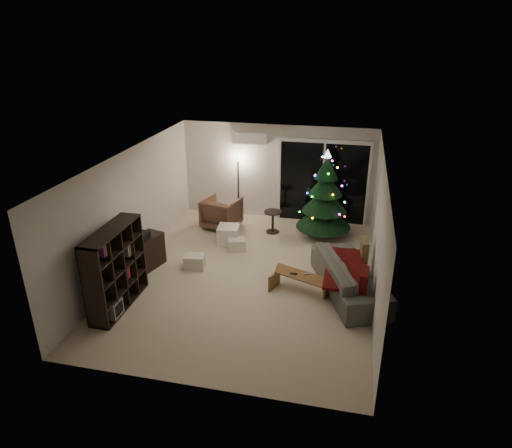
{
  "coord_description": "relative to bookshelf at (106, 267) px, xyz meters",
  "views": [
    {
      "loc": [
        1.97,
        -8.01,
        4.76
      ],
      "look_at": [
        0.1,
        0.3,
        1.05
      ],
      "focal_mm": 32.0,
      "sensor_mm": 36.0,
      "label": 1
    }
  ],
  "objects": [
    {
      "name": "cardboard_box_b",
      "position": [
        1.72,
        2.66,
        -0.63
      ],
      "size": [
        0.46,
        0.4,
        0.27
      ],
      "primitive_type": "cube",
      "rotation": [
        0.0,
        0.0,
        0.33
      ],
      "color": "beige",
      "rests_on": "floor"
    },
    {
      "name": "room",
      "position": [
        2.71,
        3.07,
        0.25
      ],
      "size": [
        6.5,
        7.51,
        2.6
      ],
      "color": "beige",
      "rests_on": "ground"
    },
    {
      "name": "side_table",
      "position": [
        2.34,
        3.83,
        -0.49
      ],
      "size": [
        0.58,
        0.58,
        0.56
      ],
      "primitive_type": "cylinder",
      "rotation": [
        0.0,
        0.0,
        -0.39
      ],
      "color": "black",
      "rests_on": "floor"
    },
    {
      "name": "sofa",
      "position": [
        4.3,
        1.41,
        -0.43
      ],
      "size": [
        1.69,
        2.49,
        0.68
      ],
      "primitive_type": "imported",
      "rotation": [
        0.0,
        0.0,
        1.94
      ],
      "color": "#4C4E4A",
      "rests_on": "floor"
    },
    {
      "name": "media_cabinet",
      "position": [
        0.0,
        1.29,
        -0.41
      ],
      "size": [
        0.72,
        1.21,
        0.71
      ],
      "primitive_type": "cube",
      "rotation": [
        0.0,
        0.0,
        -0.27
      ],
      "color": "black",
      "rests_on": "floor"
    },
    {
      "name": "cushion_a",
      "position": [
        4.55,
        2.06,
        -0.16
      ],
      "size": [
        0.17,
        0.46,
        0.45
      ],
      "primitive_type": "cube",
      "rotation": [
        0.0,
        0.0,
        0.09
      ],
      "color": "brown",
      "rests_on": "sofa"
    },
    {
      "name": "sofa_throw",
      "position": [
        4.2,
        1.41,
        -0.28
      ],
      "size": [
        0.72,
        1.67,
        0.06
      ],
      "primitive_type": "cube",
      "color": "#440908",
      "rests_on": "sofa"
    },
    {
      "name": "stereo",
      "position": [
        0.0,
        1.29,
        0.02
      ],
      "size": [
        0.36,
        0.43,
        0.15
      ],
      "primitive_type": "cube",
      "color": "black",
      "rests_on": "media_cabinet"
    },
    {
      "name": "floor_lamp",
      "position": [
        1.26,
        4.59,
        0.07
      ],
      "size": [
        0.27,
        0.27,
        1.67
      ],
      "primitive_type": "cylinder",
      "color": "black",
      "rests_on": "floor"
    },
    {
      "name": "coffee_table",
      "position": [
        3.4,
        1.22,
        -0.59
      ],
      "size": [
        1.19,
        0.77,
        0.36
      ],
      "primitive_type": null,
      "rotation": [
        0.0,
        0.0,
        -0.37
      ],
      "color": "brown",
      "rests_on": "floor"
    },
    {
      "name": "cardboard_box_a",
      "position": [
        1.06,
        1.64,
        -0.62
      ],
      "size": [
        0.47,
        0.39,
        0.3
      ],
      "primitive_type": "cube",
      "rotation": [
        0.0,
        0.0,
        0.17
      ],
      "color": "beige",
      "rests_on": "floor"
    },
    {
      "name": "cushion_b",
      "position": [
        4.55,
        0.76,
        -0.16
      ],
      "size": [
        0.16,
        0.45,
        0.45
      ],
      "primitive_type": "cube",
      "rotation": [
        0.0,
        0.0,
        -0.07
      ],
      "color": "#440908",
      "rests_on": "sofa"
    },
    {
      "name": "ottoman",
      "position": [
        1.44,
        2.96,
        -0.55
      ],
      "size": [
        0.54,
        0.54,
        0.44
      ],
      "primitive_type": "cube",
      "rotation": [
        0.0,
        0.0,
        0.11
      ],
      "color": "#EEE7C9",
      "rests_on": "floor"
    },
    {
      "name": "remote_a",
      "position": [
        3.25,
        1.22,
        -0.4
      ],
      "size": [
        0.14,
        0.04,
        0.02
      ],
      "primitive_type": "cube",
      "color": "black",
      "rests_on": "coffee_table"
    },
    {
      "name": "armchair",
      "position": [
        1.01,
        3.84,
        -0.37
      ],
      "size": [
        1.0,
        1.02,
        0.79
      ],
      "primitive_type": "imported",
      "rotation": [
        0.0,
        0.0,
        2.94
      ],
      "color": "#413327",
      "rests_on": "floor"
    },
    {
      "name": "remote_b",
      "position": [
        3.5,
        1.27,
        -0.4
      ],
      "size": [
        0.14,
        0.08,
        0.02
      ],
      "primitive_type": "cube",
      "rotation": [
        0.0,
        0.0,
        0.35
      ],
      "color": "slate",
      "rests_on": "coffee_table"
    },
    {
      "name": "christmas_tree",
      "position": [
        3.58,
        3.9,
        0.31
      ],
      "size": [
        1.74,
        1.74,
        2.16
      ],
      "primitive_type": "cone",
      "rotation": [
        0.0,
        0.0,
        -0.38
      ],
      "color": "black",
      "rests_on": "floor"
    },
    {
      "name": "bookshelf",
      "position": [
        0.0,
        0.0,
        0.0
      ],
      "size": [
        0.93,
        1.57,
        1.54
      ],
      "primitive_type": null,
      "rotation": [
        0.0,
        0.0,
        -0.38
      ],
      "color": "black",
      "rests_on": "floor"
    }
  ]
}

